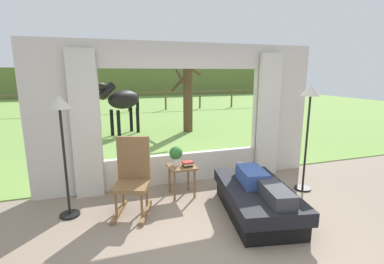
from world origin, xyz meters
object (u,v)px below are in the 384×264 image
object	(u,v)px
rocking_chair	(133,176)
recliner_sofa	(256,200)
floor_lamp_left	(61,120)
potted_plant	(176,155)
pasture_tree	(187,96)
floor_lamp_right	(310,106)
reclining_person	(259,181)
side_table	(182,171)
horse	(122,100)
book_stack	(188,164)

from	to	relation	value
rocking_chair	recliner_sofa	bearing A→B (deg)	-1.27
recliner_sofa	floor_lamp_left	xyz separation A→B (m)	(-2.59, 0.79, 1.19)
potted_plant	pasture_tree	size ratio (longest dim) A/B	0.13
potted_plant	floor_lamp_right	bearing A→B (deg)	-12.92
reclining_person	rocking_chair	world-z (taller)	rocking_chair
rocking_chair	pasture_tree	distance (m)	5.80
pasture_tree	rocking_chair	bearing A→B (deg)	-115.35
side_table	horse	distance (m)	5.17
reclining_person	recliner_sofa	bearing A→B (deg)	100.81
pasture_tree	potted_plant	bearing A→B (deg)	-109.49
rocking_chair	floor_lamp_right	xyz separation A→B (m)	(2.94, -0.13, 0.94)
floor_lamp_left	horse	size ratio (longest dim) A/B	1.01
side_table	floor_lamp_right	world-z (taller)	floor_lamp_right
book_stack	rocking_chair	bearing A→B (deg)	-164.67
floor_lamp_left	horse	world-z (taller)	horse
recliner_sofa	pasture_tree	world-z (taller)	pasture_tree
book_stack	floor_lamp_right	world-z (taller)	floor_lamp_right
floor_lamp_right	floor_lamp_left	bearing A→B (deg)	175.93
side_table	pasture_tree	distance (m)	5.22
rocking_chair	reclining_person	bearing A→B (deg)	-2.71
potted_plant	pasture_tree	bearing A→B (deg)	70.51
reclining_person	book_stack	size ratio (longest dim) A/B	7.85
recliner_sofa	potted_plant	size ratio (longest dim) A/B	5.75
horse	reclining_person	bearing A→B (deg)	155.19
potted_plant	floor_lamp_left	bearing A→B (deg)	-172.17
reclining_person	potted_plant	size ratio (longest dim) A/B	4.48
floor_lamp_left	pasture_tree	xyz separation A→B (m)	(3.37, 5.06, -0.17)
rocking_chair	floor_lamp_left	world-z (taller)	floor_lamp_left
book_stack	floor_lamp_right	xyz separation A→B (m)	(2.02, -0.38, 0.92)
reclining_person	horse	bearing A→B (deg)	113.56
rocking_chair	horse	bearing A→B (deg)	106.52
recliner_sofa	potted_plant	bearing A→B (deg)	143.19
reclining_person	horse	world-z (taller)	horse
pasture_tree	book_stack	bearing A→B (deg)	-107.32
reclining_person	floor_lamp_right	distance (m)	1.68
reclining_person	side_table	bearing A→B (deg)	140.95
recliner_sofa	pasture_tree	size ratio (longest dim) A/B	0.73
recliner_sofa	reclining_person	xyz separation A→B (m)	(-0.00, -0.05, 0.30)
rocking_chair	side_table	world-z (taller)	rocking_chair
horse	pasture_tree	world-z (taller)	pasture_tree
horse	pasture_tree	distance (m)	2.17
side_table	book_stack	size ratio (longest dim) A/B	2.85
floor_lamp_right	pasture_tree	size ratio (longest dim) A/B	0.72
potted_plant	floor_lamp_right	distance (m)	2.38
floor_lamp_right	horse	world-z (taller)	floor_lamp_right
recliner_sofa	pasture_tree	distance (m)	6.00
rocking_chair	horse	world-z (taller)	horse
horse	rocking_chair	bearing A→B (deg)	139.18
book_stack	floor_lamp_right	size ratio (longest dim) A/B	0.10
recliner_sofa	floor_lamp_right	distance (m)	1.85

